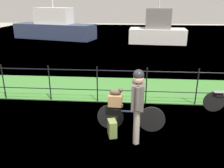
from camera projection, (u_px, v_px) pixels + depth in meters
name	position (u px, v px, depth m)	size (l,w,h in m)	color
ground_plane	(86.00, 136.00, 5.43)	(60.00, 60.00, 0.00)	gray
grass_strip	(102.00, 88.00, 8.38)	(27.00, 2.40, 0.03)	#38702D
harbor_water	(117.00, 43.00, 17.70)	(30.00, 30.00, 0.00)	slate
iron_fence	(97.00, 82.00, 7.05)	(18.04, 0.04, 1.15)	black
bicycle_main	(130.00, 117.00, 5.57)	(1.64, 0.18, 0.65)	black
wooden_crate	(115.00, 100.00, 5.46)	(0.32, 0.26, 0.27)	olive
terrier_dog	(116.00, 92.00, 5.39)	(0.32, 0.15, 0.18)	#4C3D2D
cyclist_person	(138.00, 100.00, 4.91)	(0.28, 0.54, 1.68)	gray
backpack_on_paving	(112.00, 128.00, 5.36)	(0.28, 0.18, 0.40)	olive
moored_boat_near	(55.00, 27.00, 19.54)	(7.21, 3.73, 4.13)	#2D3856
moored_boat_mid	(158.00, 31.00, 17.35)	(4.30, 2.19, 4.15)	silver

